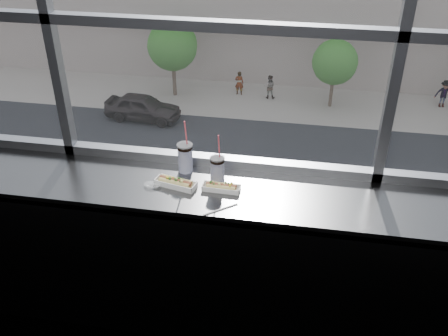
% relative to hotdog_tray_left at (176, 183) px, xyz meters
% --- Properties ---
extents(wall_back_lower, '(6.00, 0.00, 6.00)m').
position_rel_hotdog_tray_left_xyz_m(wall_back_lower, '(0.20, 0.29, -0.58)').
color(wall_back_lower, black).
rests_on(wall_back_lower, ground).
extents(counter, '(6.00, 0.55, 0.06)m').
position_rel_hotdog_tray_left_xyz_m(counter, '(0.20, 0.02, -0.06)').
color(counter, slate).
rests_on(counter, ground).
extents(counter_fascia, '(6.00, 0.04, 1.04)m').
position_rel_hotdog_tray_left_xyz_m(counter_fascia, '(0.20, -0.24, -0.58)').
color(counter_fascia, slate).
rests_on(counter_fascia, ground).
extents(hotdog_tray_left, '(0.27, 0.14, 0.06)m').
position_rel_hotdog_tray_left_xyz_m(hotdog_tray_left, '(0.00, 0.00, 0.00)').
color(hotdog_tray_left, white).
rests_on(hotdog_tray_left, counter).
extents(hotdog_tray_right, '(0.23, 0.08, 0.06)m').
position_rel_hotdog_tray_left_xyz_m(hotdog_tray_right, '(0.28, 0.00, -0.00)').
color(hotdog_tray_right, white).
rests_on(hotdog_tray_right, counter).
extents(soda_cup_left, '(0.10, 0.10, 0.36)m').
position_rel_hotdog_tray_left_xyz_m(soda_cup_left, '(0.02, 0.18, 0.08)').
color(soda_cup_left, white).
rests_on(soda_cup_left, counter).
extents(soda_cup_right, '(0.09, 0.09, 0.34)m').
position_rel_hotdog_tray_left_xyz_m(soda_cup_right, '(0.24, 0.08, 0.07)').
color(soda_cup_right, white).
rests_on(soda_cup_right, counter).
extents(loose_straw, '(0.18, 0.14, 0.01)m').
position_rel_hotdog_tray_left_xyz_m(loose_straw, '(0.31, -0.19, -0.02)').
color(loose_straw, white).
rests_on(loose_straw, counter).
extents(wrapper, '(0.10, 0.07, 0.03)m').
position_rel_hotdog_tray_left_xyz_m(wrapper, '(-0.14, -0.02, -0.01)').
color(wrapper, silver).
rests_on(wrapper, counter).
extents(plaza_ground, '(120.00, 120.00, 0.00)m').
position_rel_hotdog_tray_left_xyz_m(plaza_ground, '(0.20, 43.79, -12.13)').
color(plaza_ground, gray).
rests_on(plaza_ground, ground).
extents(street_asphalt, '(80.00, 10.00, 0.06)m').
position_rel_hotdog_tray_left_xyz_m(street_asphalt, '(0.20, 20.29, -12.10)').
color(street_asphalt, black).
rests_on(street_asphalt, plaza_ground).
extents(far_sidewalk, '(80.00, 6.00, 0.04)m').
position_rel_hotdog_tray_left_xyz_m(far_sidewalk, '(0.20, 28.29, -12.11)').
color(far_sidewalk, gray).
rests_on(far_sidewalk, plaza_ground).
extents(far_building, '(50.00, 14.00, 8.00)m').
position_rel_hotdog_tray_left_xyz_m(far_building, '(0.20, 38.29, -8.13)').
color(far_building, gray).
rests_on(far_building, plaza_ground).
extents(car_near_c, '(3.26, 6.68, 2.16)m').
position_rel_hotdog_tray_left_xyz_m(car_near_c, '(1.44, 16.29, -10.99)').
color(car_near_c, '#7E2701').
rests_on(car_near_c, street_asphalt).
extents(car_near_a, '(3.20, 6.89, 2.25)m').
position_rel_hotdog_tray_left_xyz_m(car_near_a, '(-13.32, 16.29, -10.94)').
color(car_near_a, slate).
rests_on(car_near_a, street_asphalt).
extents(car_far_a, '(3.19, 6.57, 2.12)m').
position_rel_hotdog_tray_left_xyz_m(car_far_a, '(-9.07, 24.29, -11.00)').
color(car_far_a, black).
rests_on(car_far_a, street_asphalt).
extents(pedestrian_a, '(0.88, 0.66, 1.97)m').
position_rel_hotdog_tray_left_xyz_m(pedestrian_a, '(-3.81, 29.18, -11.10)').
color(pedestrian_a, '#66605B').
rests_on(pedestrian_a, far_sidewalk).
extents(pedestrian_d, '(0.97, 0.73, 2.18)m').
position_rel_hotdog_tray_left_xyz_m(pedestrian_d, '(9.53, 29.46, -10.99)').
color(pedestrian_d, '#66605B').
rests_on(pedestrian_d, far_sidewalk).
extents(pedestrian_b, '(0.86, 0.65, 1.94)m').
position_rel_hotdog_tray_left_xyz_m(pedestrian_b, '(-1.72, 28.91, -11.12)').
color(pedestrian_b, '#66605B').
rests_on(pedestrian_b, far_sidewalk).
extents(tree_left, '(3.29, 3.29, 5.15)m').
position_rel_hotdog_tray_left_xyz_m(tree_left, '(-8.12, 28.29, -8.64)').
color(tree_left, '#47382B').
rests_on(tree_left, far_sidewalk).
extents(tree_center, '(2.86, 2.86, 4.46)m').
position_rel_hotdog_tray_left_xyz_m(tree_center, '(2.34, 28.29, -9.10)').
color(tree_center, '#47382B').
rests_on(tree_center, far_sidewalk).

